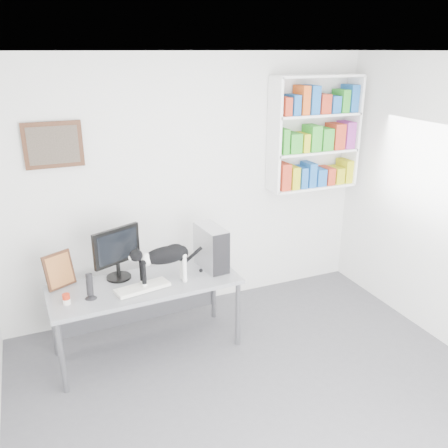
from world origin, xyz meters
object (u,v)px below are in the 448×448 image
(desk, at_px, (147,317))
(keyboard, at_px, (142,287))
(bookshelf, at_px, (314,133))
(pc_tower, at_px, (211,247))
(leaning_print, at_px, (59,270))
(cat, at_px, (165,265))
(soup_can, at_px, (66,299))
(monitor, at_px, (117,253))
(speaker, at_px, (90,286))

(desk, bearing_deg, keyboard, -116.64)
(bookshelf, relative_size, pc_tower, 2.95)
(leaning_print, bearing_deg, keyboard, -54.10)
(desk, distance_m, pc_tower, 0.89)
(leaning_print, bearing_deg, cat, -46.36)
(bookshelf, bearing_deg, soup_can, -166.15)
(leaning_print, bearing_deg, monitor, -31.21)
(monitor, relative_size, pc_tower, 1.20)
(bookshelf, xyz_separation_m, pc_tower, (-1.42, -0.49, -0.93))
(leaning_print, bearing_deg, bookshelf, -19.88)
(monitor, xyz_separation_m, cat, (0.37, -0.27, -0.06))
(bookshelf, distance_m, speaker, 2.86)
(monitor, distance_m, speaker, 0.43)
(desk, height_order, soup_can, soup_can)
(keyboard, xyz_separation_m, leaning_print, (-0.66, 0.34, 0.15))
(desk, bearing_deg, leaning_print, 159.73)
(monitor, xyz_separation_m, soup_can, (-0.50, -0.31, -0.21))
(leaning_print, height_order, cat, cat)
(monitor, relative_size, cat, 0.83)
(speaker, bearing_deg, cat, 15.35)
(speaker, relative_size, soup_can, 2.58)
(desk, bearing_deg, speaker, -171.06)
(speaker, height_order, soup_can, speaker)
(cat, bearing_deg, soup_can, -179.29)
(soup_can, bearing_deg, keyboard, 0.70)
(keyboard, relative_size, soup_can, 5.17)
(keyboard, xyz_separation_m, pc_tower, (0.73, 0.19, 0.19))
(pc_tower, relative_size, speaker, 1.77)
(monitor, distance_m, soup_can, 0.62)
(bookshelf, relative_size, cat, 2.03)
(monitor, bearing_deg, bookshelf, -13.72)
(monitor, relative_size, leaning_print, 1.52)
(bookshelf, relative_size, leaning_print, 3.73)
(bookshelf, relative_size, speaker, 5.21)
(desk, distance_m, leaning_print, 0.91)
(keyboard, bearing_deg, leaning_print, 142.53)
(desk, distance_m, soup_can, 0.81)
(keyboard, distance_m, leaning_print, 0.76)
(soup_can, height_order, cat, cat)
(desk, height_order, monitor, monitor)
(soup_can, bearing_deg, pc_tower, 8.14)
(pc_tower, bearing_deg, speaker, -177.01)
(bookshelf, bearing_deg, desk, -164.80)
(soup_can, bearing_deg, monitor, 32.00)
(pc_tower, bearing_deg, bookshelf, 13.60)
(pc_tower, bearing_deg, keyboard, -171.05)
(speaker, xyz_separation_m, leaning_print, (-0.22, 0.33, 0.05))
(pc_tower, distance_m, cat, 0.53)
(desk, height_order, pc_tower, pc_tower)
(speaker, height_order, leaning_print, leaning_print)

